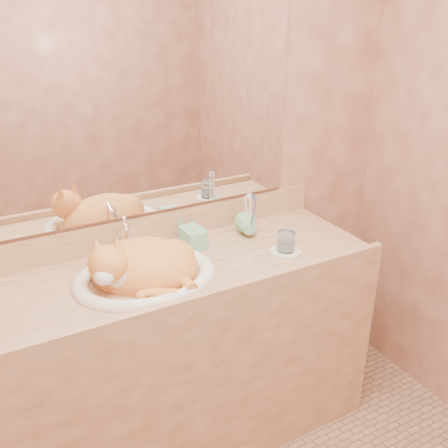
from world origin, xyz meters
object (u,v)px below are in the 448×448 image
cat (140,264)px  toothbrush_cup (250,230)px  soap_dispenser (200,232)px  water_glass (286,241)px  sink_basin (144,259)px  vanity_counter (179,357)px

cat → toothbrush_cup: 0.54m
soap_dispenser → water_glass: bearing=-32.9°
sink_basin → water_glass: (0.57, -0.08, -0.03)m
cat → toothbrush_cup: (0.53, 0.10, -0.02)m
cat → sink_basin: bearing=20.9°
soap_dispenser → toothbrush_cup: (0.24, -0.00, -0.04)m
soap_dispenser → toothbrush_cup: 0.24m
sink_basin → water_glass: bearing=4.7°
vanity_counter → sink_basin: (-0.13, -0.02, 0.51)m
toothbrush_cup → sink_basin: bearing=-169.3°
soap_dispenser → water_glass: size_ratio=2.16×
vanity_counter → soap_dispenser: bearing=28.3°
vanity_counter → water_glass: size_ratio=19.19×
vanity_counter → water_glass: (0.45, -0.10, 0.48)m
vanity_counter → toothbrush_cup: toothbrush_cup is taller
toothbrush_cup → water_glass: 0.18m
sink_basin → cat: bearing=-170.5°
soap_dispenser → toothbrush_cup: soap_dispenser is taller
sink_basin → soap_dispenser: size_ratio=2.88×
soap_dispenser → water_glass: (0.30, -0.17, -0.04)m
vanity_counter → toothbrush_cup: 0.61m
cat → water_glass: bearing=16.2°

